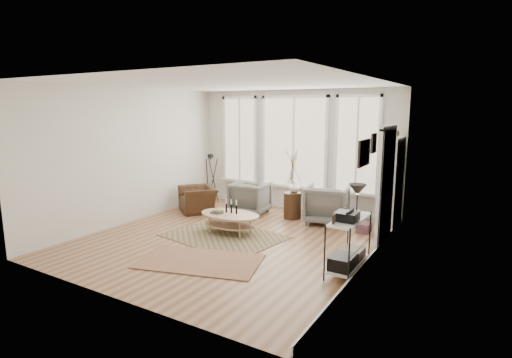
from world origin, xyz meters
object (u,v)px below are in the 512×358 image
Objects in this scene: side_table at (293,184)px; armchair_left at (250,198)px; low_shelf at (349,239)px; armchair_right at (327,204)px; bookcase at (391,184)px; coffee_table at (230,218)px; accent_chair at (198,199)px.

armchair_left is at bearing -172.05° from side_table.
armchair_right is (-1.22, 2.30, -0.10)m from low_shelf.
bookcase is 3.35m from coffee_table.
side_table is (-2.02, 2.25, 0.29)m from low_shelf.
side_table reaches higher than armchair_right.
low_shelf is 0.78× the size of side_table.
low_shelf is 3.04m from side_table.
low_shelf is 2.61m from armchair_right.
side_table is 1.83× the size of accent_chair.
coffee_table is 1.94m from accent_chair.
armchair_left is at bearing 106.32° from coffee_table.
side_table reaches higher than low_shelf.
armchair_right is 3.11m from accent_chair.
low_shelf is (-0.06, -2.52, -0.44)m from bookcase.
accent_chair is at bearing 0.85° from armchair_right.
accent_chair is (-1.20, -0.46, -0.08)m from armchair_left.
side_table reaches higher than armchair_left.
armchair_left is 1.29m from accent_chair.
armchair_right is at bearing 50.35° from coffee_table.
armchair_right is 1.00× the size of accent_chair.
armchair_right is at bearing -179.91° from armchair_left.
armchair_left reaches higher than coffee_table.
side_table reaches higher than coffee_table.
armchair_right reaches higher than armchair_left.
bookcase reaches higher than armchair_left.
armchair_left is 0.50× the size of side_table.
accent_chair is (-3.04, -0.66, -0.12)m from armchair_right.
bookcase is at bearing 7.53° from side_table.
coffee_table is at bearing -144.53° from bookcase.
armchair_left is at bearing 145.52° from low_shelf.
armchair_left is at bearing -172.33° from bookcase.
bookcase is 1.40m from armchair_right.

